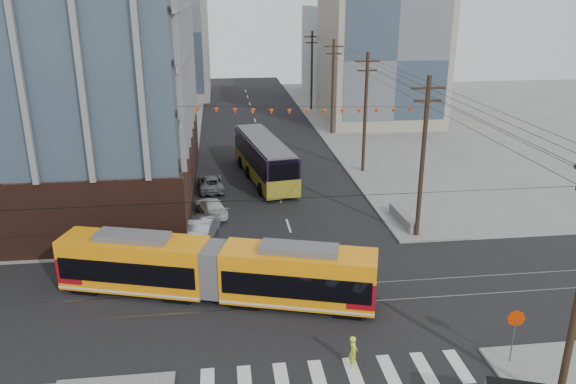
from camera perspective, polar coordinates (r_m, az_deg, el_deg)
name	(u,v)px	position (r m, az deg, el deg)	size (l,w,h in m)	color
ground	(324,337)	(28.30, 3.66, -14.47)	(160.00, 160.00, 0.00)	slate
bg_bldg_nw_near	(119,51)	(76.35, -16.82, 13.59)	(18.00, 16.00, 18.00)	#8C99A5
bg_bldg_ne_near	(380,59)	(74.37, 9.35, 13.23)	(14.00, 14.00, 16.00)	gray
bg_bldg_nw_far	(157,32)	(95.67, -13.14, 15.53)	(16.00, 18.00, 20.00)	gray
bg_bldg_ne_far	(358,51)	(94.21, 7.10, 13.99)	(16.00, 16.00, 14.00)	#8C99A5
utility_pole_far	(312,71)	(80.77, 2.42, 12.15)	(0.30, 0.30, 11.00)	black
streetcar	(215,270)	(30.90, -7.45, -7.88)	(17.33, 2.44, 3.34)	orange
city_bus	(264,158)	(50.37, -2.43, 3.42)	(2.85, 13.16, 3.73)	black
parked_car_silver	(203,227)	(38.81, -8.62, -3.52)	(1.62, 4.64, 1.53)	#9BA1AC
parked_car_white	(211,207)	(42.65, -7.80, -1.52)	(1.77, 4.34, 1.26)	silver
parked_car_grey	(211,183)	(48.11, -7.84, 0.94)	(2.10, 4.55, 1.26)	slate
pedestrian	(353,352)	(26.05, 6.64, -15.83)	(0.57, 0.38, 1.57)	#DAFF2D
stop_sign	(513,339)	(27.67, 21.87, -13.72)	(0.78, 0.78, 2.56)	#CB2F00
jersey_barrier	(403,219)	(41.47, 11.65, -2.67)	(0.98, 4.36, 0.87)	slate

